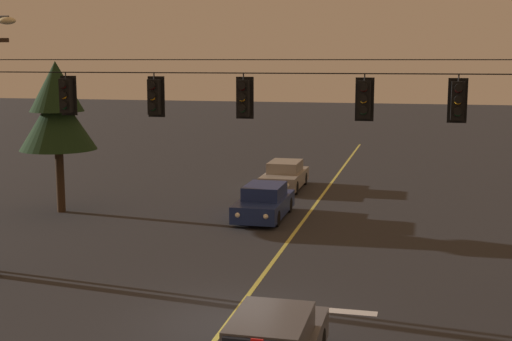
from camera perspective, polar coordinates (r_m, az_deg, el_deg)
The scene contains 12 objects.
ground_plane at distance 17.88m, azimuth -2.28°, elevation -12.26°, with size 180.00×180.00×0.00m, color #28282B.
lane_centre_stripe at distance 25.32m, azimuth 2.62°, elevation -5.81°, with size 0.14×60.00×0.01m, color #D1C64C.
stop_bar_paint at distance 18.81m, azimuth 4.60°, elevation -11.17°, with size 3.40×0.36×0.01m, color silver.
signal_span_assembly at distance 18.79m, azimuth -0.70°, elevation 1.17°, with size 17.66×0.32×7.54m.
traffic_light_leftmost at distance 20.54m, azimuth -15.23°, elevation 5.91°, with size 0.48×0.41×1.22m.
traffic_light_left_inner at distance 19.42m, azimuth -8.30°, elevation 5.97°, with size 0.48×0.41×1.22m.
traffic_light_centre at distance 18.64m, azimuth -1.04°, elevation 5.94°, with size 0.48×0.41×1.22m.
traffic_light_right_inner at distance 18.12m, azimuth 8.81°, elevation 5.74°, with size 0.48×0.41×1.22m.
traffic_light_rightmost at distance 18.09m, azimuth 16.13°, elevation 5.49°, with size 0.48×0.41×1.22m.
car_oncoming_lead at distance 28.90m, azimuth 0.66°, elevation -2.62°, with size 1.80×4.42×1.39m.
car_oncoming_trailing at distance 35.49m, azimuth 2.35°, elevation -0.44°, with size 1.80×4.42×1.39m.
tree_verge_near at distance 30.71m, azimuth -15.92°, elevation 4.73°, with size 3.24×3.24×6.43m.
Camera 1 is at (4.50, -16.04, 6.49)m, focal length 49.05 mm.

